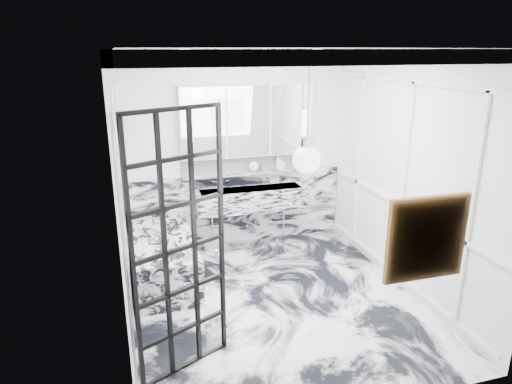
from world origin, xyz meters
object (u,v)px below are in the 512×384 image
object	(u,v)px
mirror_cabinet	(247,121)
bathtub	(164,258)
crittall_door	(180,249)
trough_sink	(251,199)

from	to	relation	value
mirror_cabinet	bathtub	bearing A→B (deg)	-147.94
bathtub	crittall_door	bearing A→B (deg)	-88.97
crittall_door	bathtub	bearing A→B (deg)	65.37
trough_sink	bathtub	size ratio (longest dim) A/B	0.97
crittall_door	bathtub	size ratio (longest dim) A/B	1.43
crittall_door	mirror_cabinet	xyz separation A→B (m)	(1.29, 2.58, 0.64)
bathtub	trough_sink	bearing A→B (deg)	26.48
crittall_door	mirror_cabinet	distance (m)	2.96
crittall_door	trough_sink	world-z (taller)	crittall_door
trough_sink	mirror_cabinet	distance (m)	1.10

